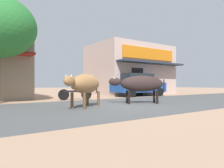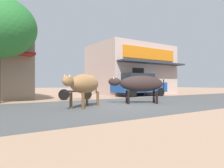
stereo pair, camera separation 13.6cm
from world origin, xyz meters
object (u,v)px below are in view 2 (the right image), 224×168
Objects in this scene: parked_hatchback_car at (138,85)px; parked_motorcycle at (76,91)px; cow_near_brown at (84,84)px; cow_far_dark at (140,84)px.

parked_hatchback_car is 2.12× the size of parked_motorcycle.
cow_far_dark is (2.77, -0.07, -0.00)m from cow_near_brown.
parked_hatchback_car is 1.65× the size of cow_far_dark.
parked_motorcycle is 0.83× the size of cow_near_brown.
parked_motorcycle is at bearing 71.01° from cow_near_brown.
cow_far_dark is (-3.67, -4.31, 0.05)m from parked_hatchback_car.
parked_motorcycle is (-5.21, -0.67, -0.38)m from parked_hatchback_car.
cow_near_brown reaches higher than cow_far_dark.
parked_hatchback_car is at bearing 33.34° from cow_near_brown.
parked_hatchback_car reaches higher than cow_near_brown.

